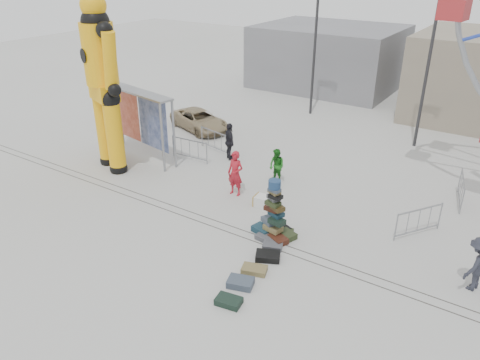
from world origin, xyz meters
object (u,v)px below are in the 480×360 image
Objects in this scene: parked_suv at (199,120)px; steamer_trunk at (266,202)px; banner_scaffold at (138,108)px; barricade_wheel_front at (418,222)px; barricade_dummy_c at (215,141)px; lamp_post_left at (317,41)px; pedestrian_grey at (477,264)px; pedestrian_red at (235,173)px; barricade_wheel_back at (461,191)px; pedestrian_black at (230,142)px; lamp_post_right at (431,60)px; barricade_dummy_b at (190,150)px; crash_test_dummy at (103,79)px; pedestrian_green at (277,166)px; barricade_dummy_a at (147,132)px; suitcase_tower at (274,220)px.

steamer_trunk is at bearing -107.31° from parked_suv.
barricade_wheel_front is (13.36, 0.15, -1.97)m from banner_scaffold.
banner_scaffold is 2.35× the size of barricade_dummy_c.
pedestrian_grey is (11.49, -12.93, -3.60)m from lamp_post_left.
barricade_wheel_front is at bearing 6.68° from steamer_trunk.
parked_suv reaches higher than barricade_dummy_c.
parked_suv reaches higher than steamer_trunk.
parked_suv is (-15.62, 6.71, -0.33)m from pedestrian_grey.
barricade_dummy_c is 4.92m from pedestrian_red.
barricade_wheel_back is at bearing 27.28° from pedestrian_red.
pedestrian_grey is (9.42, -1.16, -0.08)m from pedestrian_red.
lamp_post_right is at bearing -97.48° from pedestrian_black.
pedestrian_grey is 17.00m from parked_suv.
steamer_trunk is at bearing -23.60° from barricade_dummy_b.
barricade_dummy_b reaches higher than steamer_trunk.
lamp_post_left is at bearing 164.05° from lamp_post_right.
barricade_wheel_back is 0.50× the size of parked_suv.
barricade_wheel_back is at bearing 8.86° from barricade_dummy_b.
barricade_dummy_b is (-8.80, -7.99, -3.93)m from lamp_post_right.
barricade_dummy_b is at bearing 154.03° from pedestrian_red.
crash_test_dummy is 2.00× the size of parked_suv.
pedestrian_black is at bearing -8.51° from barricade_dummy_c.
pedestrian_black is at bearing 178.64° from pedestrian_green.
lamp_post_right reaches higher than pedestrian_red.
pedestrian_black is 12.41m from pedestrian_grey.
crash_test_dummy is at bearing 179.22° from steamer_trunk.
parked_suv is at bearing 101.50° from banner_scaffold.
barricade_dummy_a is 1.08× the size of pedestrian_black.
lamp_post_left is 4.00× the size of barricade_dummy_a.
lamp_post_left reaches higher than suitcase_tower.
barricade_dummy_c is 1.08× the size of pedestrian_black.
steamer_trunk is 5.08m from pedestrian_black.
parked_suv reaches higher than barricade_wheel_back.
parked_suv is (-2.33, 3.77, 0.01)m from barricade_dummy_b.
barricade_dummy_c is (3.76, 0.98, 0.00)m from barricade_dummy_a.
barricade_wheel_front reaches higher than steamer_trunk.
lamp_post_right is at bearing -162.73° from barricade_wheel_back.
pedestrian_grey is at bearing -15.98° from barricade_dummy_b.
barricade_dummy_b is at bearing -89.81° from barricade_dummy_c.
banner_scaffold is at bearing -155.24° from pedestrian_green.
barricade_dummy_b and barricade_wheel_front have the same top height.
barricade_wheel_back is (3.10, -5.38, -3.93)m from lamp_post_right.
pedestrian_green is (7.00, 1.14, -1.75)m from banner_scaffold.
pedestrian_red is at bearing -112.62° from parked_suv.
barricade_dummy_a is at bearing 44.97° from pedestrian_black.
pedestrian_red is at bearing -116.76° from lamp_post_right.
crash_test_dummy reaches higher than barricade_dummy_c.
barricade_wheel_back is 7.56m from pedestrian_green.
banner_scaffold is 2.53× the size of pedestrian_black.
parked_suv is (1.10, 3.14, 0.01)m from barricade_dummy_a.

